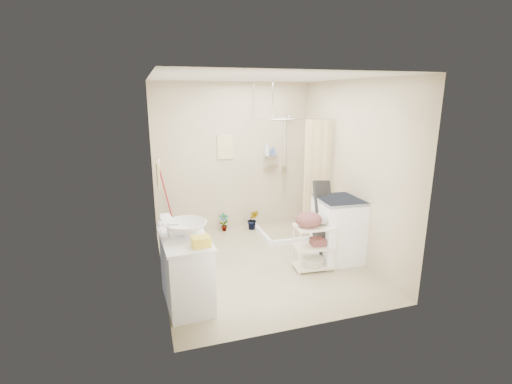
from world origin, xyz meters
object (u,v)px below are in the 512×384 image
Objects in this scene: vanity at (186,270)px; washing_machine at (339,229)px; laundry_rack at (314,243)px; toilet at (184,236)px.

vanity is 2.36m from washing_machine.
laundry_rack is at bearing 7.65° from vanity.
washing_machine is at bearing 26.08° from laundry_rack.
vanity is 0.99× the size of washing_machine.
toilet is 0.86× the size of laundry_rack.
laundry_rack reaches higher than toilet.
washing_machine reaches higher than vanity.
washing_machine is at bearing 9.93° from vanity.
toilet is (0.12, 1.32, -0.08)m from vanity.
vanity is at bearing 176.70° from toilet.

